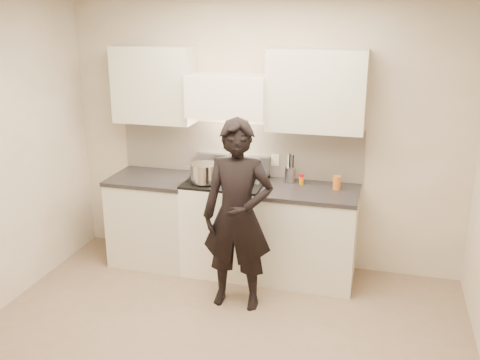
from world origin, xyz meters
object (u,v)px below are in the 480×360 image
Objects in this scene: stove at (226,225)px; person at (238,216)px; counter_right at (308,234)px; utensil_crock at (290,174)px; wok at (238,166)px.

stove is 0.57× the size of person.
utensil_crock is (-0.22, 0.18, 0.55)m from counter_right.
stove is 3.39× the size of utensil_crock.
stove is 0.83m from utensil_crock.
stove is 0.80m from person.
counter_right is 0.95m from wok.
person reaches higher than wok.
counter_right is 1.84× the size of wok.
counter_right is at bearing 48.67° from person.
wok is 1.77× the size of utensil_crock.
counter_right is 0.92m from person.
stove is 1.04× the size of counter_right.
stove is 0.61m from wok.
utensil_crock reaches higher than stove.
person is (0.20, -0.74, -0.23)m from wok.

